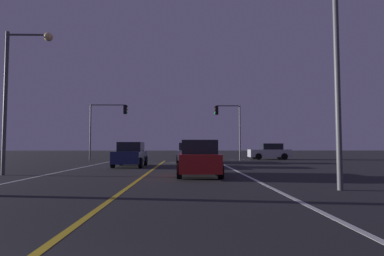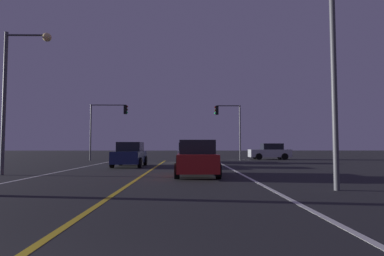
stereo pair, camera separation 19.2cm
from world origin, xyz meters
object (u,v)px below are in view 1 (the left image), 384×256
traffic_light_near_left (108,119)px  street_lamp_right_near (322,20)px  traffic_light_near_right (228,120)px  car_lead_same_lane (199,159)px  car_crossing_side (270,152)px  street_lamp_left_mid (18,82)px  car_ahead_far (188,153)px  car_oncoming (131,155)px

traffic_light_near_left → street_lamp_right_near: 24.48m
traffic_light_near_right → car_lead_same_lane: bearing=77.5°
car_crossing_side → street_lamp_left_mid: 25.16m
car_lead_same_lane → traffic_light_near_left: size_ratio=0.77×
car_ahead_far → traffic_light_near_right: (3.98, 3.91, 3.24)m
car_crossing_side → traffic_light_near_right: traffic_light_near_right is taller
car_oncoming → car_ahead_far: same height
traffic_light_near_left → street_lamp_left_mid: 15.62m
car_oncoming → car_crossing_side: size_ratio=1.00×
traffic_light_near_right → car_oncoming: bearing=48.8°
traffic_light_near_right → street_lamp_left_mid: bearing=51.0°
car_oncoming → car_lead_same_lane: bearing=32.2°
car_lead_same_lane → car_oncoming: (-4.46, 7.08, 0.00)m
traffic_light_near_right → traffic_light_near_left: size_ratio=0.99×
traffic_light_near_right → street_lamp_left_mid: street_lamp_left_mid is taller
traffic_light_near_right → street_lamp_left_mid: (-12.62, -15.60, 0.57)m
car_oncoming → street_lamp_right_near: size_ratio=0.48×
car_crossing_side → traffic_light_near_right: size_ratio=0.78×
car_oncoming → street_lamp_left_mid: (-4.55, -6.38, 3.81)m
car_oncoming → car_crossing_side: 17.17m
car_lead_same_lane → traffic_light_near_left: (-8.28, 16.30, 3.33)m
car_crossing_side → traffic_light_near_left: traffic_light_near_left is taller
traffic_light_near_left → street_lamp_left_mid: street_lamp_left_mid is taller
car_ahead_far → car_crossing_side: (8.73, 6.09, 0.00)m
traffic_light_near_right → car_crossing_side: bearing=-155.3°
street_lamp_left_mid → traffic_light_near_left: bearing=87.3°
street_lamp_right_near → car_ahead_far: bearing=-76.1°
street_lamp_right_near → car_lead_same_lane: bearing=-51.3°
car_ahead_far → traffic_light_near_left: bearing=63.7°
car_ahead_far → street_lamp_left_mid: size_ratio=0.60×
traffic_light_near_left → street_lamp_right_near: (12.18, -21.18, 1.45)m
car_oncoming → car_ahead_far: 6.71m
street_lamp_right_near → car_crossing_side: bearing=-100.8°
car_oncoming → car_ahead_far: (4.10, 5.31, 0.00)m
street_lamp_left_mid → car_oncoming: bearing=54.5°
car_lead_same_lane → traffic_light_near_right: traffic_light_near_right is taller
car_oncoming → street_lamp_left_mid: bearing=-35.5°
car_oncoming → traffic_light_near_left: 10.52m
car_lead_same_lane → traffic_light_near_left: 18.58m
car_lead_same_lane → street_lamp_right_near: size_ratio=0.48×
car_lead_same_lane → street_lamp_right_near: bearing=-141.3°
car_crossing_side → car_oncoming: bearing=41.6°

